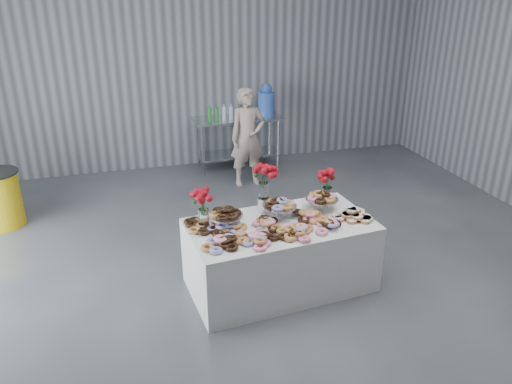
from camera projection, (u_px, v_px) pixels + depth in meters
ground at (286, 308)px, 5.06m from camera, size 9.00×9.00×0.00m
room_walls at (258, 38)px, 4.01m from camera, size 8.04×9.04×4.02m
display_table at (280, 255)px, 5.29m from camera, size 1.98×1.17×0.75m
prep_table at (238, 133)px, 8.57m from camera, size 1.50×0.60×0.90m
donut_mounds at (283, 222)px, 5.08m from camera, size 1.87×0.96×0.09m
cake_stand_left at (225, 214)px, 5.03m from camera, size 0.36×0.36×0.17m
cake_stand_mid at (280, 205)px, 5.23m from camera, size 0.36×0.36×0.17m
cake_stand_right at (322, 198)px, 5.40m from camera, size 0.36×0.36×0.17m
danish_pile at (352, 213)px, 5.24m from camera, size 0.48×0.48×0.11m
bouquet_left at (203, 199)px, 4.99m from camera, size 0.26×0.26×0.42m
bouquet_right at (328, 178)px, 5.52m from camera, size 0.26×0.26×0.42m
bouquet_center at (264, 178)px, 5.27m from camera, size 0.26×0.26×0.57m
water_jug at (266, 101)px, 8.49m from camera, size 0.28×0.28×0.55m
drink_bottles at (220, 112)px, 8.24m from camera, size 0.54×0.08×0.27m
person at (248, 137)px, 7.82m from camera, size 0.59×0.40×1.56m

